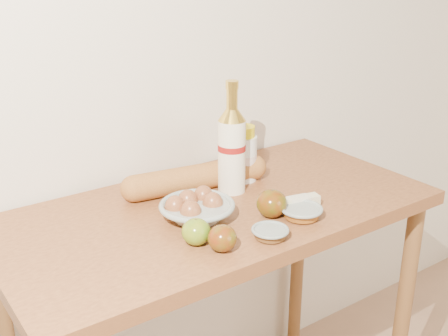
{
  "coord_description": "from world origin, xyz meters",
  "views": [
    {
      "loc": [
        -0.79,
        0.02,
        1.56
      ],
      "look_at": [
        0.0,
        1.15,
        1.02
      ],
      "focal_mm": 45.0,
      "sensor_mm": 36.0,
      "label": 1
    }
  ],
  "objects_px": {
    "egg_bowl": "(196,208)",
    "baguette": "(197,177)",
    "bourbon_bottle": "(232,148)",
    "cream_bottle": "(243,155)",
    "table": "(218,245)"
  },
  "relations": [
    {
      "from": "cream_bottle",
      "to": "egg_bowl",
      "type": "relative_size",
      "value": 0.76
    },
    {
      "from": "bourbon_bottle",
      "to": "baguette",
      "type": "bearing_deg",
      "value": 155.41
    },
    {
      "from": "bourbon_bottle",
      "to": "egg_bowl",
      "type": "distance_m",
      "value": 0.23
    },
    {
      "from": "table",
      "to": "cream_bottle",
      "type": "relative_size",
      "value": 7.06
    },
    {
      "from": "egg_bowl",
      "to": "baguette",
      "type": "distance_m",
      "value": 0.19
    },
    {
      "from": "baguette",
      "to": "egg_bowl",
      "type": "bearing_deg",
      "value": -113.76
    },
    {
      "from": "bourbon_bottle",
      "to": "baguette",
      "type": "xyz_separation_m",
      "value": [
        -0.08,
        0.07,
        -0.09
      ]
    },
    {
      "from": "egg_bowl",
      "to": "baguette",
      "type": "relative_size",
      "value": 0.49
    },
    {
      "from": "cream_bottle",
      "to": "egg_bowl",
      "type": "height_order",
      "value": "cream_bottle"
    },
    {
      "from": "table",
      "to": "baguette",
      "type": "height_order",
      "value": "baguette"
    },
    {
      "from": "bourbon_bottle",
      "to": "egg_bowl",
      "type": "xyz_separation_m",
      "value": [
        -0.18,
        -0.09,
        -0.1
      ]
    },
    {
      "from": "egg_bowl",
      "to": "bourbon_bottle",
      "type": "bearing_deg",
      "value": 27.18
    },
    {
      "from": "bourbon_bottle",
      "to": "cream_bottle",
      "type": "bearing_deg",
      "value": 49.57
    },
    {
      "from": "cream_bottle",
      "to": "egg_bowl",
      "type": "distance_m",
      "value": 0.3
    },
    {
      "from": "cream_bottle",
      "to": "baguette",
      "type": "distance_m",
      "value": 0.16
    }
  ]
}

